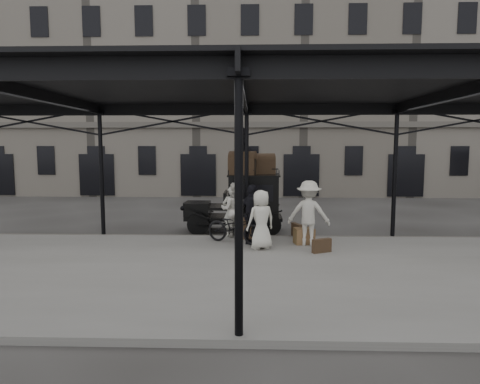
% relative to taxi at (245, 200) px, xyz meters
% --- Properties ---
extents(ground, '(120.00, 120.00, 0.00)m').
position_rel_taxi_xyz_m(ground, '(0.08, -3.33, -1.20)').
color(ground, '#383533').
rests_on(ground, ground).
extents(platform, '(28.00, 8.00, 0.15)m').
position_rel_taxi_xyz_m(platform, '(0.08, -5.33, -1.13)').
color(platform, slate).
rests_on(platform, ground).
extents(canopy, '(22.50, 9.00, 4.74)m').
position_rel_taxi_xyz_m(canopy, '(0.08, -5.05, 3.39)').
color(canopy, black).
rests_on(canopy, ground).
extents(building_frontage, '(64.00, 8.00, 14.00)m').
position_rel_taxi_xyz_m(building_frontage, '(0.08, 14.67, 5.80)').
color(building_frontage, slate).
rests_on(building_frontage, ground).
extents(taxi, '(3.65, 1.55, 2.18)m').
position_rel_taxi_xyz_m(taxi, '(0.00, 0.00, 0.00)').
color(taxi, black).
rests_on(taxi, ground).
extents(porter_left, '(0.67, 0.47, 1.72)m').
position_rel_taxi_xyz_m(porter_left, '(-0.42, -1.53, -0.19)').
color(porter_left, beige).
rests_on(porter_left, platform).
extents(porter_midleft, '(0.95, 0.77, 1.85)m').
position_rel_taxi_xyz_m(porter_midleft, '(-0.34, -1.53, -0.13)').
color(porter_midleft, silver).
rests_on(porter_midleft, platform).
extents(porter_centre, '(1.03, 0.90, 1.78)m').
position_rel_taxi_xyz_m(porter_centre, '(0.54, -3.25, -0.16)').
color(porter_centre, silver).
rests_on(porter_centre, platform).
extents(porter_official, '(1.12, 1.10, 1.89)m').
position_rel_taxi_xyz_m(porter_official, '(0.28, -2.71, -0.11)').
color(porter_official, black).
rests_on(porter_official, platform).
extents(porter_right, '(1.44, 1.03, 2.02)m').
position_rel_taxi_xyz_m(porter_right, '(2.03, -2.75, -0.04)').
color(porter_right, beige).
rests_on(porter_right, platform).
extents(bicycle, '(2.09, 1.57, 1.05)m').
position_rel_taxi_xyz_m(bicycle, '(-0.27, -2.57, -0.53)').
color(bicycle, black).
rests_on(bicycle, platform).
extents(porter_roof, '(0.82, 0.95, 1.70)m').
position_rel_taxi_xyz_m(porter_roof, '(-0.03, -0.10, 1.83)').
color(porter_roof, black).
rests_on(porter_roof, taxi).
extents(steamer_trunk_roof_near, '(1.07, 0.78, 0.71)m').
position_rel_taxi_xyz_m(steamer_trunk_roof_near, '(-0.08, -0.25, 1.33)').
color(steamer_trunk_roof_near, '#473020').
rests_on(steamer_trunk_roof_near, taxi).
extents(steamer_trunk_roof_far, '(0.94, 0.66, 0.64)m').
position_rel_taxi_xyz_m(steamer_trunk_roof_far, '(0.67, 0.20, 1.29)').
color(steamer_trunk_roof_far, '#473020').
rests_on(steamer_trunk_roof_far, taxi).
extents(steamer_trunk_platform, '(0.83, 0.53, 0.59)m').
position_rel_taxi_xyz_m(steamer_trunk_platform, '(0.34, -1.78, -0.76)').
color(steamer_trunk_platform, '#473020').
rests_on(steamer_trunk_platform, platform).
extents(wicker_hamper, '(0.67, 0.55, 0.50)m').
position_rel_taxi_xyz_m(wicker_hamper, '(1.92, -2.56, -0.80)').
color(wicker_hamper, brown).
rests_on(wicker_hamper, platform).
extents(suitcase_upright, '(0.35, 0.61, 0.45)m').
position_rel_taxi_xyz_m(suitcase_upright, '(1.80, -1.53, -0.83)').
color(suitcase_upright, '#473020').
rests_on(suitcase_upright, platform).
extents(suitcase_flat, '(0.60, 0.40, 0.40)m').
position_rel_taxi_xyz_m(suitcase_flat, '(2.30, -3.65, -0.85)').
color(suitcase_flat, '#473020').
rests_on(suitcase_flat, platform).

